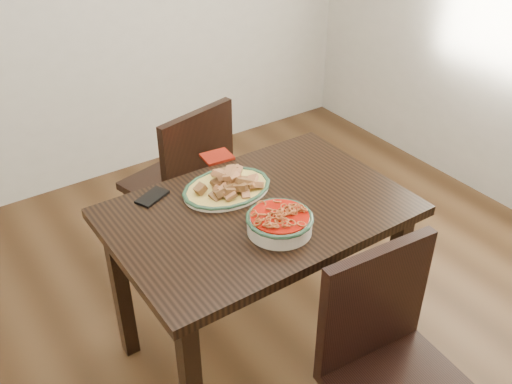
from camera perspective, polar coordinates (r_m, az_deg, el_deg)
floor at (r=2.72m, az=1.93°, el=-13.46°), size 3.50×3.50×0.00m
dining_table at (r=2.22m, az=0.29°, el=-3.87°), size 1.12×0.74×0.75m
chair_far at (r=2.82m, az=-7.10°, el=1.35°), size 0.51×0.51×0.89m
chair_near at (r=1.99m, az=13.22°, el=-16.10°), size 0.45×0.45×0.89m
fish_plate at (r=2.23m, az=-2.96°, el=1.08°), size 0.36×0.28×0.11m
noodle_bowl at (r=2.01m, az=2.37°, el=-2.88°), size 0.24×0.24×0.08m
smartphone at (r=2.24m, az=-10.34°, el=-0.48°), size 0.15×0.12×0.01m
napkin at (r=2.48m, az=-3.92°, el=3.55°), size 0.13×0.12×0.01m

